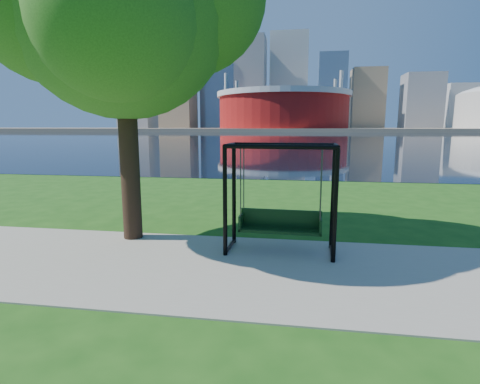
# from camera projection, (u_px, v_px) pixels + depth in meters

# --- Properties ---
(ground) EXTENTS (900.00, 900.00, 0.00)m
(ground) POSITION_uv_depth(u_px,v_px,m) (249.00, 260.00, 7.72)
(ground) COLOR #1E5114
(ground) RESTS_ON ground
(path) EXTENTS (120.00, 4.00, 0.03)m
(path) POSITION_uv_depth(u_px,v_px,m) (245.00, 269.00, 7.24)
(path) COLOR #9E937F
(path) RESTS_ON ground
(river) EXTENTS (900.00, 180.00, 0.02)m
(river) POSITION_uv_depth(u_px,v_px,m) (297.00, 137.00, 106.97)
(river) COLOR black
(river) RESTS_ON ground
(far_bank) EXTENTS (900.00, 228.00, 2.00)m
(far_bank) POSITION_uv_depth(u_px,v_px,m) (299.00, 129.00, 305.28)
(far_bank) COLOR #937F60
(far_bank) RESTS_ON ground
(stadium) EXTENTS (83.00, 83.00, 32.00)m
(stadium) POSITION_uv_depth(u_px,v_px,m) (283.00, 109.00, 235.49)
(stadium) COLOR maroon
(stadium) RESTS_ON far_bank
(skyline) EXTENTS (392.00, 66.00, 96.50)m
(skyline) POSITION_uv_depth(u_px,v_px,m) (295.00, 87.00, 313.00)
(skyline) COLOR gray
(skyline) RESTS_ON far_bank
(swing) EXTENTS (2.36, 1.08, 2.38)m
(swing) POSITION_uv_depth(u_px,v_px,m) (281.00, 201.00, 8.05)
(swing) COLOR black
(swing) RESTS_ON ground
(park_tree) EXTENTS (6.39, 5.77, 7.94)m
(park_tree) POSITION_uv_depth(u_px,v_px,m) (120.00, 1.00, 8.39)
(park_tree) COLOR black
(park_tree) RESTS_ON ground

